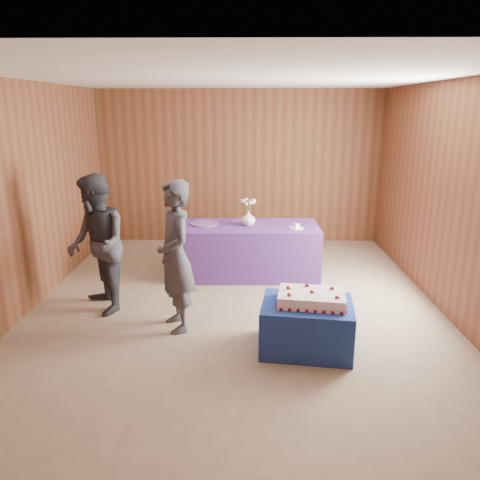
{
  "coord_description": "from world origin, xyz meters",
  "views": [
    {
      "loc": [
        0.13,
        -5.37,
        2.38
      ],
      "look_at": [
        0.06,
        0.1,
        0.83
      ],
      "focal_mm": 35.0,
      "sensor_mm": 36.0,
      "label": 1
    }
  ],
  "objects_px": {
    "sheet_cake": "(312,298)",
    "vase": "(248,218)",
    "cake_table": "(307,326)",
    "guest_right": "(97,245)",
    "guest_left": "(175,257)",
    "serving_table": "(249,250)"
  },
  "relations": [
    {
      "from": "sheet_cake",
      "to": "vase",
      "type": "distance_m",
      "value": 2.31
    },
    {
      "from": "sheet_cake",
      "to": "cake_table",
      "type": "bearing_deg",
      "value": 174.9
    },
    {
      "from": "cake_table",
      "to": "vase",
      "type": "distance_m",
      "value": 2.35
    },
    {
      "from": "sheet_cake",
      "to": "vase",
      "type": "relative_size",
      "value": 3.49
    },
    {
      "from": "vase",
      "to": "guest_right",
      "type": "height_order",
      "value": "guest_right"
    },
    {
      "from": "cake_table",
      "to": "sheet_cake",
      "type": "relative_size",
      "value": 1.21
    },
    {
      "from": "cake_table",
      "to": "vase",
      "type": "bearing_deg",
      "value": 112.84
    },
    {
      "from": "vase",
      "to": "guest_left",
      "type": "bearing_deg",
      "value": -114.53
    },
    {
      "from": "vase",
      "to": "guest_left",
      "type": "height_order",
      "value": "guest_left"
    },
    {
      "from": "cake_table",
      "to": "guest_right",
      "type": "xyz_separation_m",
      "value": [
        -2.37,
        0.91,
        0.58
      ]
    },
    {
      "from": "cake_table",
      "to": "sheet_cake",
      "type": "bearing_deg",
      "value": -5.78
    },
    {
      "from": "cake_table",
      "to": "sheet_cake",
      "type": "distance_m",
      "value": 0.31
    },
    {
      "from": "sheet_cake",
      "to": "guest_left",
      "type": "distance_m",
      "value": 1.52
    },
    {
      "from": "sheet_cake",
      "to": "guest_left",
      "type": "height_order",
      "value": "guest_left"
    },
    {
      "from": "serving_table",
      "to": "sheet_cake",
      "type": "bearing_deg",
      "value": -75.3
    },
    {
      "from": "vase",
      "to": "guest_left",
      "type": "distance_m",
      "value": 1.91
    },
    {
      "from": "guest_left",
      "to": "sheet_cake",
      "type": "bearing_deg",
      "value": 48.32
    },
    {
      "from": "vase",
      "to": "guest_right",
      "type": "distance_m",
      "value": 2.2
    },
    {
      "from": "vase",
      "to": "guest_right",
      "type": "relative_size",
      "value": 0.13
    },
    {
      "from": "cake_table",
      "to": "guest_right",
      "type": "height_order",
      "value": "guest_right"
    },
    {
      "from": "cake_table",
      "to": "vase",
      "type": "height_order",
      "value": "vase"
    },
    {
      "from": "serving_table",
      "to": "guest_right",
      "type": "xyz_separation_m",
      "value": [
        -1.79,
        -1.29,
        0.46
      ]
    }
  ]
}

